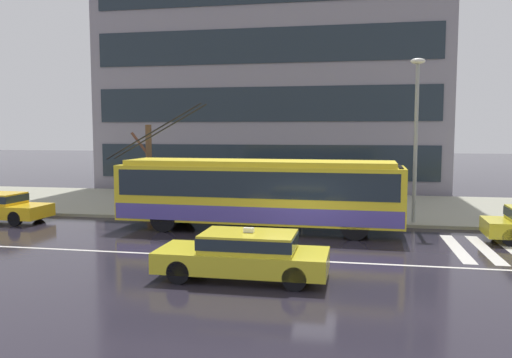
% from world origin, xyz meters
% --- Properties ---
extents(ground_plane, '(160.00, 160.00, 0.00)m').
position_xyz_m(ground_plane, '(0.00, 0.00, 0.00)').
color(ground_plane, '#242029').
extents(sidewalk_slab, '(80.00, 10.00, 0.14)m').
position_xyz_m(sidewalk_slab, '(0.00, 9.93, 0.07)').
color(sidewalk_slab, gray).
rests_on(sidewalk_slab, ground_plane).
extents(crosswalk_stripe_edge_near, '(0.44, 4.40, 0.01)m').
position_xyz_m(crosswalk_stripe_edge_near, '(5.24, 1.47, 0.00)').
color(crosswalk_stripe_edge_near, beige).
rests_on(crosswalk_stripe_edge_near, ground_plane).
extents(crosswalk_stripe_inner_a, '(0.44, 4.40, 0.01)m').
position_xyz_m(crosswalk_stripe_inner_a, '(6.14, 1.47, 0.00)').
color(crosswalk_stripe_inner_a, beige).
rests_on(crosswalk_stripe_inner_a, ground_plane).
extents(lane_centre_line, '(72.00, 0.14, 0.01)m').
position_xyz_m(lane_centre_line, '(0.00, -1.20, 0.00)').
color(lane_centre_line, silver).
rests_on(lane_centre_line, ground_plane).
extents(trolleybus, '(12.06, 2.79, 5.09)m').
position_xyz_m(trolleybus, '(-1.94, 3.33, 1.55)').
color(trolleybus, yellow).
rests_on(trolleybus, ground_plane).
extents(taxi_oncoming_near, '(4.61, 1.84, 1.39)m').
position_xyz_m(taxi_oncoming_near, '(-1.09, -3.41, 0.70)').
color(taxi_oncoming_near, yellow).
rests_on(taxi_oncoming_near, ground_plane).
extents(bus_shelter, '(4.27, 1.69, 2.42)m').
position_xyz_m(bus_shelter, '(-2.58, 6.66, 1.96)').
color(bus_shelter, gray).
rests_on(bus_shelter, sidewalk_slab).
extents(pedestrian_at_shelter, '(1.31, 1.31, 1.97)m').
position_xyz_m(pedestrian_at_shelter, '(-0.63, 5.91, 1.76)').
color(pedestrian_at_shelter, '#1E394A').
rests_on(pedestrian_at_shelter, sidewalk_slab).
extents(pedestrian_approaching_curb, '(0.44, 0.44, 1.74)m').
position_xyz_m(pedestrian_approaching_curb, '(-4.74, 7.60, 1.17)').
color(pedestrian_approaching_curb, '#454340').
rests_on(pedestrian_approaching_curb, sidewalk_slab).
extents(street_lamp, '(0.60, 0.32, 6.80)m').
position_xyz_m(street_lamp, '(4.26, 5.56, 4.15)').
color(street_lamp, gray).
rests_on(street_lamp, sidewalk_slab).
extents(street_tree_bare, '(0.97, 1.18, 4.13)m').
position_xyz_m(street_tree_bare, '(-8.15, 7.10, 2.38)').
color(street_tree_bare, brown).
rests_on(street_tree_bare, sidewalk_slab).
extents(office_tower_corner_left, '(23.61, 13.78, 22.39)m').
position_xyz_m(office_tower_corner_left, '(-4.03, 22.39, 11.20)').
color(office_tower_corner_left, gray).
rests_on(office_tower_corner_left, ground_plane).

